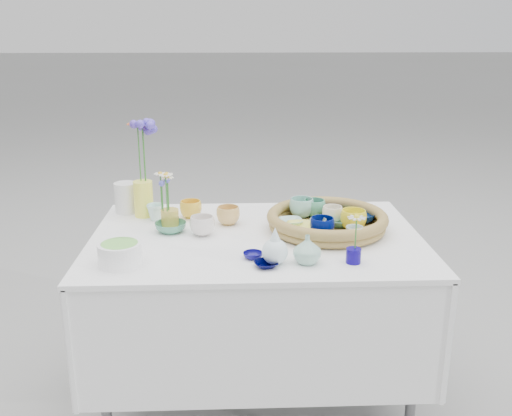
{
  "coord_description": "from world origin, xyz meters",
  "views": [
    {
      "loc": [
        -0.08,
        -2.05,
        1.52
      ],
      "look_at": [
        0.0,
        0.02,
        0.87
      ],
      "focal_mm": 40.0,
      "sensor_mm": 36.0,
      "label": 1
    }
  ],
  "objects_px": {
    "wicker_tray": "(327,221)",
    "bud_vase_seafoam": "(307,249)",
    "tall_vase_yellow": "(144,199)",
    "display_table": "(256,405)"
  },
  "relations": [
    {
      "from": "bud_vase_seafoam",
      "to": "display_table",
      "type": "bearing_deg",
      "value": 120.19
    },
    {
      "from": "wicker_tray",
      "to": "bud_vase_seafoam",
      "type": "xyz_separation_m",
      "value": [
        -0.12,
        -0.33,
        0.01
      ]
    },
    {
      "from": "wicker_tray",
      "to": "bud_vase_seafoam",
      "type": "relative_size",
      "value": 4.74
    },
    {
      "from": "display_table",
      "to": "wicker_tray",
      "type": "height_order",
      "value": "wicker_tray"
    },
    {
      "from": "wicker_tray",
      "to": "tall_vase_yellow",
      "type": "distance_m",
      "value": 0.78
    },
    {
      "from": "tall_vase_yellow",
      "to": "wicker_tray",
      "type": "bearing_deg",
      "value": -15.95
    },
    {
      "from": "display_table",
      "to": "bud_vase_seafoam",
      "type": "bearing_deg",
      "value": -59.81
    },
    {
      "from": "wicker_tray",
      "to": "display_table",
      "type": "bearing_deg",
      "value": -169.88
    },
    {
      "from": "display_table",
      "to": "wicker_tray",
      "type": "relative_size",
      "value": 2.66
    },
    {
      "from": "wicker_tray",
      "to": "tall_vase_yellow",
      "type": "relative_size",
      "value": 3.13
    }
  ]
}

